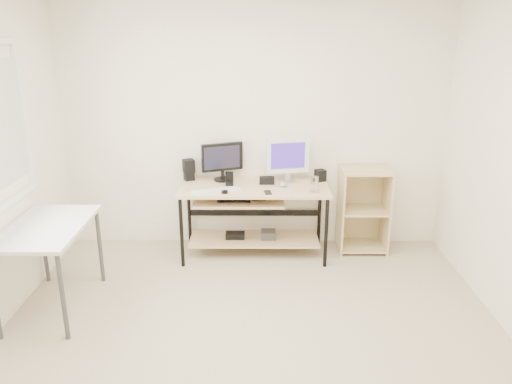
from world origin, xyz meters
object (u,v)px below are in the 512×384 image
object	(u,v)px
white_imac	(288,156)
audio_controller	(230,180)
shelf_unit	(363,208)
black_monitor	(222,159)
desk	(252,206)
side_table	(47,235)

from	to	relation	value
white_imac	audio_controller	xyz separation A→B (m)	(-0.59, -0.18, -0.19)
shelf_unit	black_monitor	xyz separation A→B (m)	(-1.48, 0.04, 0.53)
shelf_unit	audio_controller	world-z (taller)	audio_controller
desk	white_imac	size ratio (longest dim) A/B	3.17
desk	side_table	size ratio (longest dim) A/B	1.50
black_monitor	audio_controller	bearing A→B (deg)	-90.61
desk	black_monitor	size ratio (longest dim) A/B	3.56
audio_controller	black_monitor	bearing A→B (deg)	113.37
side_table	shelf_unit	bearing A→B (deg)	23.33
white_imac	desk	bearing A→B (deg)	-169.95
white_imac	audio_controller	size ratio (longest dim) A/B	2.99
desk	black_monitor	xyz separation A→B (m)	(-0.30, 0.20, 0.44)
desk	white_imac	distance (m)	0.63
white_imac	audio_controller	bearing A→B (deg)	-174.58
audio_controller	desk	bearing A→B (deg)	11.13
side_table	white_imac	distance (m)	2.38
white_imac	shelf_unit	bearing A→B (deg)	-10.47
black_monitor	audio_controller	xyz separation A→B (m)	(0.09, -0.23, -0.15)
audio_controller	shelf_unit	bearing A→B (deg)	10.50
side_table	black_monitor	bearing A→B (deg)	42.95
shelf_unit	white_imac	world-z (taller)	white_imac
desk	audio_controller	world-z (taller)	audio_controller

